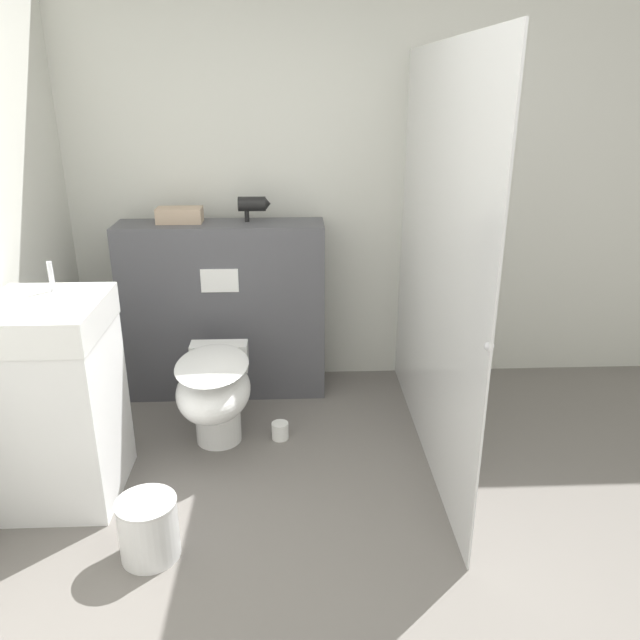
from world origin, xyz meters
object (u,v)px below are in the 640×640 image
sink_vanity (58,401)px  hair_drier (253,204)px  toilet (215,392)px  waste_bin (149,529)px

sink_vanity → hair_drier: bearing=51.2°
toilet → waste_bin: 0.90m
toilet → sink_vanity: bearing=-150.5°
sink_vanity → toilet: bearing=29.5°
hair_drier → waste_bin: 1.93m
sink_vanity → waste_bin: (0.48, -0.47, -0.36)m
waste_bin → toilet: bearing=77.4°
toilet → sink_vanity: sink_vanity is taller
toilet → waste_bin: size_ratio=2.43×
waste_bin → sink_vanity: bearing=135.6°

